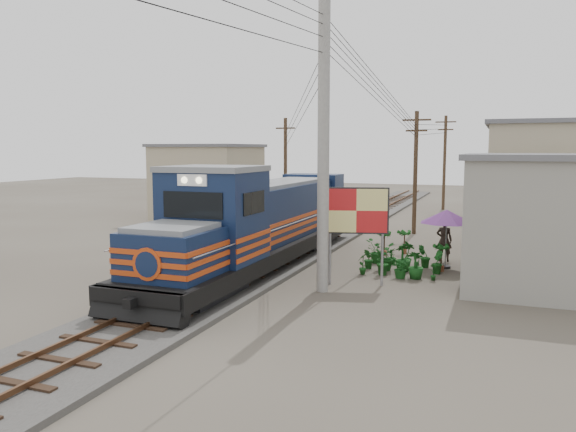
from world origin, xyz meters
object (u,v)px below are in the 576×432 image
at_px(locomotive, 259,225).
at_px(billboard, 356,213).
at_px(market_umbrella, 447,217).
at_px(vendor, 444,240).

relative_size(locomotive, billboard, 4.77).
bearing_deg(market_umbrella, billboard, -123.99).
height_order(locomotive, market_umbrella, locomotive).
xyz_separation_m(billboard, vendor, (2.55, 5.57, -1.67)).
distance_m(billboard, vendor, 6.35).
relative_size(billboard, market_umbrella, 1.28).
xyz_separation_m(locomotive, market_umbrella, (7.09, 2.80, 0.33)).
distance_m(billboard, market_umbrella, 4.95).
relative_size(billboard, vendor, 1.89).
height_order(market_umbrella, vendor, market_umbrella).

